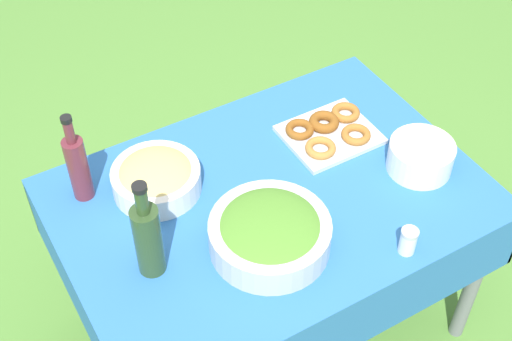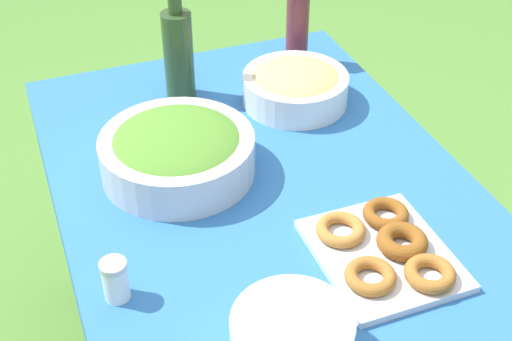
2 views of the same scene
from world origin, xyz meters
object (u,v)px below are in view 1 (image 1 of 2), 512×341
(olive_oil_bottle, at_px, (148,238))
(wine_bottle, at_px, (78,166))
(donut_platter, at_px, (329,131))
(plate_stack, at_px, (421,157))
(salad_bowl, at_px, (270,233))
(pasta_bowl, at_px, (156,177))

(olive_oil_bottle, xyz_separation_m, wine_bottle, (-0.06, 0.35, -0.01))
(donut_platter, distance_m, plate_stack, 0.31)
(salad_bowl, height_order, plate_stack, salad_bowl)
(salad_bowl, height_order, donut_platter, salad_bowl)
(olive_oil_bottle, relative_size, wine_bottle, 1.06)
(salad_bowl, xyz_separation_m, wine_bottle, (-0.38, 0.45, 0.06))
(plate_stack, bearing_deg, wine_bottle, 156.06)
(olive_oil_bottle, bearing_deg, salad_bowl, -17.11)
(salad_bowl, height_order, olive_oil_bottle, olive_oil_bottle)
(pasta_bowl, xyz_separation_m, plate_stack, (0.74, -0.33, -0.00))
(donut_platter, bearing_deg, plate_stack, -58.97)
(plate_stack, distance_m, wine_bottle, 1.03)
(donut_platter, distance_m, wine_bottle, 0.80)
(salad_bowl, distance_m, pasta_bowl, 0.40)
(donut_platter, bearing_deg, olive_oil_bottle, -164.64)
(pasta_bowl, relative_size, olive_oil_bottle, 0.82)
(olive_oil_bottle, bearing_deg, wine_bottle, 100.22)
(pasta_bowl, height_order, donut_platter, pasta_bowl)
(salad_bowl, distance_m, wine_bottle, 0.59)
(pasta_bowl, xyz_separation_m, donut_platter, (0.58, -0.07, -0.03))
(donut_platter, relative_size, olive_oil_bottle, 0.93)
(pasta_bowl, bearing_deg, salad_bowl, -63.47)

